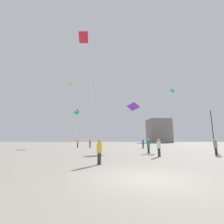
{
  "coord_description": "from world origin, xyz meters",
  "views": [
    {
      "loc": [
        -1.79,
        -6.45,
        1.5
      ],
      "look_at": [
        0.0,
        17.56,
        5.93
      ],
      "focal_mm": 24.82,
      "sensor_mm": 36.0,
      "label": 1
    }
  ],
  "objects_px": {
    "kite_cobalt_diamond": "(78,110)",
    "person_in_teal": "(148,145)",
    "person_in_blue": "(143,143)",
    "kite_violet_delta": "(133,107)",
    "lamppost_east": "(212,123)",
    "person_in_orange": "(78,143)",
    "kite_cyan_diamond": "(172,91)",
    "building_left_hall": "(158,131)",
    "kite_crimson_delta": "(84,38)",
    "person_in_white": "(159,147)",
    "person_in_grey": "(216,146)",
    "kite_amber_diamond": "(70,84)",
    "kite_emerald_delta": "(76,113)",
    "person_in_yellow": "(99,150)",
    "person_in_red": "(90,143)"
  },
  "relations": [
    {
      "from": "person_in_red",
      "to": "person_in_grey",
      "type": "relative_size",
      "value": 1.03
    },
    {
      "from": "kite_cobalt_diamond",
      "to": "kite_violet_delta",
      "type": "xyz_separation_m",
      "value": [
        11.09,
        -15.53,
        -2.27
      ]
    },
    {
      "from": "person_in_blue",
      "to": "kite_cobalt_diamond",
      "type": "xyz_separation_m",
      "value": [
        -13.98,
        10.07,
        8.13
      ]
    },
    {
      "from": "person_in_grey",
      "to": "kite_emerald_delta",
      "type": "distance_m",
      "value": 27.11
    },
    {
      "from": "person_in_grey",
      "to": "kite_emerald_delta",
      "type": "bearing_deg",
      "value": 94.04
    },
    {
      "from": "person_in_red",
      "to": "person_in_grey",
      "type": "height_order",
      "value": "person_in_red"
    },
    {
      "from": "kite_cobalt_diamond",
      "to": "kite_cyan_diamond",
      "type": "height_order",
      "value": "kite_cyan_diamond"
    },
    {
      "from": "person_in_blue",
      "to": "kite_violet_delta",
      "type": "height_order",
      "value": "kite_violet_delta"
    },
    {
      "from": "kite_amber_diamond",
      "to": "lamppost_east",
      "type": "bearing_deg",
      "value": -22.8
    },
    {
      "from": "kite_violet_delta",
      "to": "person_in_blue",
      "type": "bearing_deg",
      "value": 62.1
    },
    {
      "from": "kite_emerald_delta",
      "to": "lamppost_east",
      "type": "height_order",
      "value": "kite_emerald_delta"
    },
    {
      "from": "person_in_grey",
      "to": "building_left_hall",
      "type": "distance_m",
      "value": 84.75
    },
    {
      "from": "person_in_blue",
      "to": "kite_cyan_diamond",
      "type": "relative_size",
      "value": 0.16
    },
    {
      "from": "person_in_blue",
      "to": "kite_cobalt_diamond",
      "type": "bearing_deg",
      "value": 79.67
    },
    {
      "from": "person_in_red",
      "to": "lamppost_east",
      "type": "height_order",
      "value": "lamppost_east"
    },
    {
      "from": "person_in_white",
      "to": "kite_cobalt_diamond",
      "type": "xyz_separation_m",
      "value": [
        -11.35,
        25.1,
        8.2
      ]
    },
    {
      "from": "person_in_grey",
      "to": "lamppost_east",
      "type": "xyz_separation_m",
      "value": [
        4.5,
        6.05,
        3.18
      ]
    },
    {
      "from": "person_in_red",
      "to": "person_in_blue",
      "type": "relative_size",
      "value": 0.94
    },
    {
      "from": "kite_crimson_delta",
      "to": "kite_cobalt_diamond",
      "type": "xyz_separation_m",
      "value": [
        -3.76,
        23.49,
        -3.98
      ]
    },
    {
      "from": "person_in_white",
      "to": "person_in_grey",
      "type": "xyz_separation_m",
      "value": [
        6.36,
        0.92,
        -0.02
      ]
    },
    {
      "from": "kite_crimson_delta",
      "to": "kite_violet_delta",
      "type": "bearing_deg",
      "value": 47.4
    },
    {
      "from": "kite_cyan_diamond",
      "to": "kite_violet_delta",
      "type": "distance_m",
      "value": 13.96
    },
    {
      "from": "kite_violet_delta",
      "to": "kite_amber_diamond",
      "type": "bearing_deg",
      "value": 149.11
    },
    {
      "from": "person_in_orange",
      "to": "kite_amber_diamond",
      "type": "height_order",
      "value": "kite_amber_diamond"
    },
    {
      "from": "kite_violet_delta",
      "to": "building_left_hall",
      "type": "xyz_separation_m",
      "value": [
        31.52,
        72.09,
        0.51
      ]
    },
    {
      "from": "person_in_white",
      "to": "kite_cyan_diamond",
      "type": "bearing_deg",
      "value": -6.47
    },
    {
      "from": "person_in_yellow",
      "to": "lamppost_east",
      "type": "relative_size",
      "value": 0.25
    },
    {
      "from": "person_in_teal",
      "to": "building_left_hall",
      "type": "height_order",
      "value": "building_left_hall"
    },
    {
      "from": "person_in_grey",
      "to": "kite_cobalt_diamond",
      "type": "relative_size",
      "value": 0.2
    },
    {
      "from": "kite_cobalt_diamond",
      "to": "lamppost_east",
      "type": "height_order",
      "value": "kite_cobalt_diamond"
    },
    {
      "from": "person_in_teal",
      "to": "kite_cobalt_diamond",
      "type": "distance_m",
      "value": 25.66
    },
    {
      "from": "kite_emerald_delta",
      "to": "lamppost_east",
      "type": "xyz_separation_m",
      "value": [
        21.93,
        -13.58,
        -3.55
      ]
    },
    {
      "from": "person_in_blue",
      "to": "kite_cobalt_diamond",
      "type": "relative_size",
      "value": 0.21
    },
    {
      "from": "person_in_teal",
      "to": "kite_emerald_delta",
      "type": "relative_size",
      "value": 0.25
    },
    {
      "from": "person_in_blue",
      "to": "kite_amber_diamond",
      "type": "height_order",
      "value": "kite_amber_diamond"
    },
    {
      "from": "kite_crimson_delta",
      "to": "kite_cobalt_diamond",
      "type": "height_order",
      "value": "kite_crimson_delta"
    },
    {
      "from": "kite_amber_diamond",
      "to": "person_in_teal",
      "type": "bearing_deg",
      "value": -46.88
    },
    {
      "from": "kite_cobalt_diamond",
      "to": "lamppost_east",
      "type": "bearing_deg",
      "value": -39.21
    },
    {
      "from": "kite_violet_delta",
      "to": "person_in_orange",
      "type": "bearing_deg",
      "value": 134.28
    },
    {
      "from": "building_left_hall",
      "to": "lamppost_east",
      "type": "distance_m",
      "value": 77.5
    },
    {
      "from": "person_in_blue",
      "to": "person_in_orange",
      "type": "distance_m",
      "value": 13.94
    },
    {
      "from": "person_in_yellow",
      "to": "kite_crimson_delta",
      "type": "distance_m",
      "value": 13.76
    },
    {
      "from": "kite_cyan_diamond",
      "to": "lamppost_east",
      "type": "height_order",
      "value": "kite_cyan_diamond"
    },
    {
      "from": "building_left_hall",
      "to": "kite_cyan_diamond",
      "type": "bearing_deg",
      "value": -108.08
    },
    {
      "from": "person_in_teal",
      "to": "kite_amber_diamond",
      "type": "xyz_separation_m",
      "value": [
        -12.06,
        12.88,
        12.12
      ]
    },
    {
      "from": "kite_cobalt_diamond",
      "to": "person_in_teal",
      "type": "bearing_deg",
      "value": -61.8
    },
    {
      "from": "person_in_teal",
      "to": "person_in_grey",
      "type": "relative_size",
      "value": 1.04
    },
    {
      "from": "kite_crimson_delta",
      "to": "kite_emerald_delta",
      "type": "bearing_deg",
      "value": 100.41
    },
    {
      "from": "lamppost_east",
      "to": "person_in_orange",
      "type": "bearing_deg",
      "value": 148.56
    },
    {
      "from": "person_in_blue",
      "to": "person_in_red",
      "type": "bearing_deg",
      "value": 92.77
    }
  ]
}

